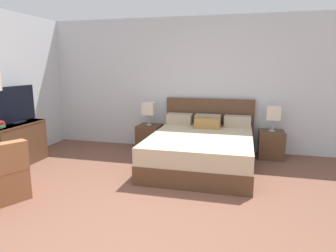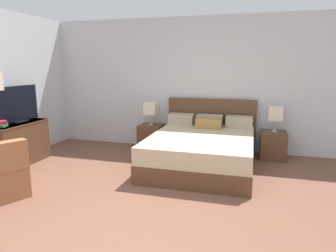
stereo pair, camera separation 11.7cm
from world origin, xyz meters
TOP-DOWN VIEW (x-y plane):
  - ground_plane at (0.00, 0.00)m, footprint 10.17×10.17m
  - wall_back at (0.00, 3.42)m, footprint 7.12×0.06m
  - bed at (0.35, 2.35)m, footprint 1.71×2.12m
  - nightstand_left at (-0.81, 3.10)m, footprint 0.45×0.46m
  - nightstand_right at (1.52, 3.10)m, footprint 0.45×0.46m
  - table_lamp_left at (-0.81, 3.10)m, footprint 0.24×0.24m
  - table_lamp_right at (1.52, 3.10)m, footprint 0.24×0.24m
  - dresser at (-2.69, 1.59)m, footprint 0.49×1.08m
  - tv at (-2.69, 1.67)m, footprint 0.18×0.90m

SIDE VIEW (x-z plane):
  - ground_plane at x=0.00m, z-range 0.00..0.00m
  - nightstand_left at x=-0.81m, z-range 0.00..0.50m
  - nightstand_right at x=1.52m, z-range 0.00..0.50m
  - bed at x=0.35m, z-range -0.22..0.82m
  - dresser at x=-2.69m, z-range 0.01..0.73m
  - table_lamp_left at x=-0.81m, z-range 0.60..1.05m
  - table_lamp_right at x=1.52m, z-range 0.60..1.05m
  - tv at x=-2.69m, z-range 0.71..1.32m
  - wall_back at x=0.00m, z-range 0.00..2.59m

